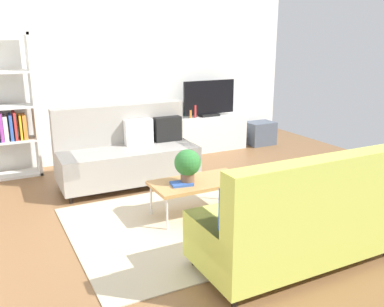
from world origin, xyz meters
TOP-DOWN VIEW (x-y plane):
  - ground_plane at (0.00, 0.00)m, footprint 7.68×7.68m
  - wall_far at (0.00, 2.80)m, footprint 6.40×0.12m
  - area_rug at (-0.05, -0.22)m, footprint 2.90×2.20m
  - couch_beige at (-0.38, 1.40)m, footprint 1.92×0.88m
  - couch_green at (0.28, -1.44)m, footprint 1.90×0.84m
  - coffee_table at (-0.00, -0.02)m, footprint 1.10×0.56m
  - tv_console at (1.52, 2.46)m, footprint 1.40×0.44m
  - tv at (1.52, 2.44)m, footprint 1.00×0.20m
  - storage_trunk at (2.62, 2.36)m, footprint 0.52×0.40m
  - potted_plant at (-0.15, -0.04)m, footprint 0.30×0.30m
  - table_book_0 at (-0.23, -0.06)m, footprint 0.26×0.21m
  - vase_0 at (0.94, 2.51)m, footprint 0.13×0.13m
  - bottle_0 at (1.14, 2.42)m, footprint 0.04×0.04m
  - bottle_1 at (1.23, 2.42)m, footprint 0.04×0.04m

SIDE VIEW (x-z plane):
  - ground_plane at x=0.00m, z-range 0.00..0.00m
  - area_rug at x=-0.05m, z-range 0.00..0.01m
  - storage_trunk at x=2.62m, z-range 0.00..0.44m
  - tv_console at x=1.52m, z-range 0.00..0.64m
  - coffee_table at x=0.00m, z-range 0.18..0.60m
  - table_book_0 at x=-0.23m, z-range 0.42..0.45m
  - couch_beige at x=-0.38m, z-range -0.10..1.00m
  - couch_green at x=0.28m, z-range -0.10..1.00m
  - potted_plant at x=-0.15m, z-range 0.45..0.85m
  - vase_0 at x=0.94m, z-range 0.64..0.78m
  - bottle_0 at x=1.14m, z-range 0.64..0.78m
  - bottle_1 at x=1.23m, z-range 0.64..0.86m
  - tv at x=1.52m, z-range 0.63..1.27m
  - wall_far at x=0.00m, z-range 0.00..2.90m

